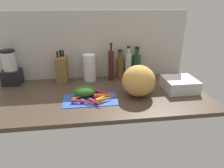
# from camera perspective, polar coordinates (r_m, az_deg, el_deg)

# --- Properties ---
(ground_plane) EXTENTS (1.70, 0.80, 0.03)m
(ground_plane) POSITION_cam_1_polar(r_m,az_deg,el_deg) (1.57, -4.36, -3.18)
(ground_plane) COLOR #47382B
(wall_back) EXTENTS (1.70, 0.03, 0.60)m
(wall_back) POSITION_cam_1_polar(r_m,az_deg,el_deg) (1.84, -5.41, 10.96)
(wall_back) COLOR #BCB7AD
(wall_back) RESTS_ON ground_plane
(cutting_board) EXTENTS (0.39, 0.22, 0.01)m
(cutting_board) POSITION_cam_1_polar(r_m,az_deg,el_deg) (1.47, -6.19, -4.35)
(cutting_board) COLOR #2D51B7
(cutting_board) RESTS_ON ground_plane
(carrot_0) EXTENTS (0.15, 0.04, 0.03)m
(carrot_0) POSITION_cam_1_polar(r_m,az_deg,el_deg) (1.48, -1.44, -3.21)
(carrot_0) COLOR orange
(carrot_0) RESTS_ON cutting_board
(carrot_1) EXTENTS (0.14, 0.12, 0.03)m
(carrot_1) POSITION_cam_1_polar(r_m,az_deg,el_deg) (1.52, -2.68, -2.45)
(carrot_1) COLOR #B2264C
(carrot_1) RESTS_ON cutting_board
(carrot_2) EXTENTS (0.11, 0.04, 0.03)m
(carrot_2) POSITION_cam_1_polar(r_m,az_deg,el_deg) (1.48, -1.89, -3.36)
(carrot_2) COLOR orange
(carrot_2) RESTS_ON cutting_board
(carrot_3) EXTENTS (0.11, 0.06, 0.02)m
(carrot_3) POSITION_cam_1_polar(r_m,az_deg,el_deg) (1.51, -6.64, -2.95)
(carrot_3) COLOR red
(carrot_3) RESTS_ON cutting_board
(carrot_4) EXTENTS (0.10, 0.10, 0.02)m
(carrot_4) POSITION_cam_1_polar(r_m,az_deg,el_deg) (1.40, -6.94, -5.26)
(carrot_4) COLOR #B2264C
(carrot_4) RESTS_ON cutting_board
(carrot_5) EXTENTS (0.17, 0.06, 0.02)m
(carrot_5) POSITION_cam_1_polar(r_m,az_deg,el_deg) (1.52, -7.15, -2.86)
(carrot_5) COLOR orange
(carrot_5) RESTS_ON cutting_board
(carrot_6) EXTENTS (0.14, 0.09, 0.03)m
(carrot_6) POSITION_cam_1_polar(r_m,az_deg,el_deg) (1.50, -2.81, -2.85)
(carrot_6) COLOR red
(carrot_6) RESTS_ON cutting_board
(carrot_7) EXTENTS (0.12, 0.06, 0.03)m
(carrot_7) POSITION_cam_1_polar(r_m,az_deg,el_deg) (1.42, -9.20, -4.89)
(carrot_7) COLOR #B2264C
(carrot_7) RESTS_ON cutting_board
(carrot_8) EXTENTS (0.15, 0.08, 0.04)m
(carrot_8) POSITION_cam_1_polar(r_m,az_deg,el_deg) (1.53, -3.61, -2.25)
(carrot_8) COLOR #B2264C
(carrot_8) RESTS_ON cutting_board
(carrot_9) EXTENTS (0.11, 0.11, 0.03)m
(carrot_9) POSITION_cam_1_polar(r_m,az_deg,el_deg) (1.38, -4.64, -5.28)
(carrot_9) COLOR #B2264C
(carrot_9) RESTS_ON cutting_board
(carrot_10) EXTENTS (0.15, 0.13, 0.02)m
(carrot_10) POSITION_cam_1_polar(r_m,az_deg,el_deg) (1.47, -2.16, -3.55)
(carrot_10) COLOR orange
(carrot_10) RESTS_ON cutting_board
(carrot_11) EXTENTS (0.15, 0.09, 0.03)m
(carrot_11) POSITION_cam_1_polar(r_m,az_deg,el_deg) (1.43, -1.96, -4.22)
(carrot_11) COLOR orange
(carrot_11) RESTS_ON cutting_board
(carrot_12) EXTENTS (0.10, 0.08, 0.02)m
(carrot_12) POSITION_cam_1_polar(r_m,az_deg,el_deg) (1.48, -9.38, -3.67)
(carrot_12) COLOR orange
(carrot_12) RESTS_ON cutting_board
(carrot_greens_pile) EXTENTS (0.17, 0.13, 0.07)m
(carrot_greens_pile) POSITION_cam_1_polar(r_m,az_deg,el_deg) (1.51, -7.72, -2.01)
(carrot_greens_pile) COLOR #2D6023
(carrot_greens_pile) RESTS_ON cutting_board
(winter_squash) EXTENTS (0.25, 0.24, 0.24)m
(winter_squash) POSITION_cam_1_polar(r_m,az_deg,el_deg) (1.50, 7.61, 0.91)
(winter_squash) COLOR gold
(winter_squash) RESTS_ON ground_plane
(knife_block) EXTENTS (0.10, 0.14, 0.28)m
(knife_block) POSITION_cam_1_polar(r_m,az_deg,el_deg) (1.82, -14.16, 4.14)
(knife_block) COLOR brown
(knife_block) RESTS_ON ground_plane
(blender_appliance) EXTENTS (0.15, 0.15, 0.30)m
(blender_appliance) POSITION_cam_1_polar(r_m,az_deg,el_deg) (1.91, -26.96, 3.66)
(blender_appliance) COLOR black
(blender_appliance) RESTS_ON ground_plane
(paper_towel_roll) EXTENTS (0.11, 0.11, 0.24)m
(paper_towel_roll) POSITION_cam_1_polar(r_m,az_deg,el_deg) (1.80, -6.44, 4.67)
(paper_towel_roll) COLOR white
(paper_towel_roll) RESTS_ON ground_plane
(bottle_0) EXTENTS (0.05, 0.05, 0.34)m
(bottle_0) POSITION_cam_1_polar(r_m,az_deg,el_deg) (1.79, -0.26, 5.40)
(bottle_0) COLOR #471919
(bottle_0) RESTS_ON ground_plane
(bottle_1) EXTENTS (0.07, 0.07, 0.27)m
(bottle_1) POSITION_cam_1_polar(r_m,az_deg,el_deg) (1.85, 2.32, 4.92)
(bottle_1) COLOR brown
(bottle_1) RESTS_ON ground_plane
(bottle_2) EXTENTS (0.06, 0.06, 0.30)m
(bottle_2) POSITION_cam_1_polar(r_m,az_deg,el_deg) (1.84, 4.63, 5.43)
(bottle_2) COLOR silver
(bottle_2) RESTS_ON ground_plane
(bottle_3) EXTENTS (0.08, 0.08, 0.29)m
(bottle_3) POSITION_cam_1_polar(r_m,az_deg,el_deg) (1.88, 6.98, 5.37)
(bottle_3) COLOR #19421E
(bottle_3) RESTS_ON ground_plane
(dish_rack) EXTENTS (0.25, 0.24, 0.10)m
(dish_rack) POSITION_cam_1_polar(r_m,az_deg,el_deg) (1.70, 18.74, -0.06)
(dish_rack) COLOR silver
(dish_rack) RESTS_ON ground_plane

